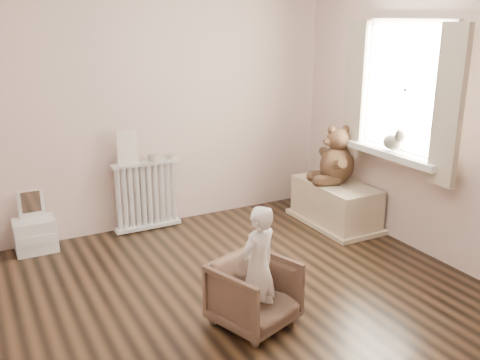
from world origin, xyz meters
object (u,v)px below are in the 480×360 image
radiator (146,193)px  plush_cat (393,140)px  toy_vanity (34,223)px  armchair (254,294)px  child (258,268)px  toy_bench (335,205)px  teddy_bear (337,161)px

radiator → plush_cat: plush_cat is taller
toy_vanity → armchair: toy_vanity is taller
radiator → child: child is taller
plush_cat → toy_bench: bearing=93.0°
armchair → child: (0.00, -0.05, 0.22)m
plush_cat → radiator: bearing=134.5°
armchair → radiator: bearing=73.7°
child → toy_bench: child is taller
radiator → armchair: radiator is taller
radiator → toy_bench: bearing=-23.2°
child → toy_bench: size_ratio=0.94×
toy_bench → plush_cat: bearing=-76.9°
armchair → toy_bench: 2.11m
toy_bench → child: bearing=-141.9°
toy_vanity → toy_bench: (2.86, -0.73, -0.08)m
radiator → plush_cat: 2.43m
toy_vanity → child: (1.18, -2.05, 0.18)m
radiator → toy_bench: size_ratio=0.76×
child → armchair: bearing=-109.0°
toy_vanity → child: 2.37m
radiator → toy_vanity: size_ratio=1.24×
toy_vanity → teddy_bear: bearing=-13.7°
child → plush_cat: plush_cat is taller
teddy_bear → armchair: bearing=-127.1°
toy_bench → toy_vanity: bearing=165.6°
armchair → child: child is taller
child → plush_cat: size_ratio=3.47×
armchair → teddy_bear: 2.18m
armchair → toy_bench: bearing=18.0°
radiator → teddy_bear: teddy_bear is taller
child → teddy_bear: size_ratio=1.50×
radiator → armchair: bearing=-87.3°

